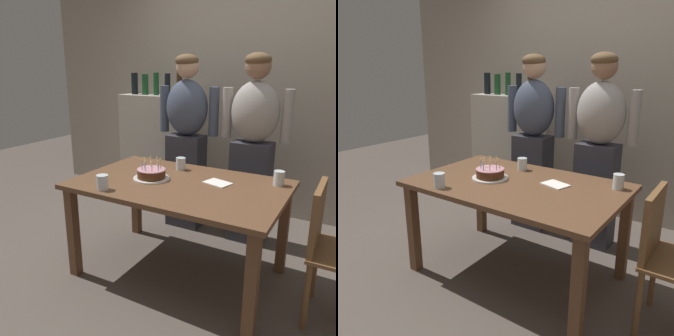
# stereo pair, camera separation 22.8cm
# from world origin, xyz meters

# --- Properties ---
(ground_plane) EXTENTS (10.00, 10.00, 0.00)m
(ground_plane) POSITION_xyz_m (0.00, 0.00, 0.00)
(ground_plane) COLOR #564C44
(back_wall) EXTENTS (5.20, 0.10, 2.60)m
(back_wall) POSITION_xyz_m (0.00, 1.55, 1.30)
(back_wall) COLOR #9E9384
(back_wall) RESTS_ON ground_plane
(dining_table) EXTENTS (1.50, 0.96, 0.74)m
(dining_table) POSITION_xyz_m (0.00, 0.00, 0.64)
(dining_table) COLOR brown
(dining_table) RESTS_ON ground_plane
(birthday_cake) EXTENTS (0.27, 0.27, 0.16)m
(birthday_cake) POSITION_xyz_m (-0.22, -0.03, 0.78)
(birthday_cake) COLOR white
(birthday_cake) RESTS_ON dining_table
(water_glass_near) EXTENTS (0.08, 0.08, 0.10)m
(water_glass_near) POSITION_xyz_m (-0.15, 0.30, 0.79)
(water_glass_near) COLOR silver
(water_glass_near) RESTS_ON dining_table
(water_glass_far) EXTENTS (0.08, 0.08, 0.11)m
(water_glass_far) POSITION_xyz_m (0.63, 0.29, 0.79)
(water_glass_far) COLOR silver
(water_glass_far) RESTS_ON dining_table
(water_glass_side) EXTENTS (0.08, 0.08, 0.10)m
(water_glass_side) POSITION_xyz_m (-0.38, -0.39, 0.79)
(water_glass_side) COLOR silver
(water_glass_side) RESTS_ON dining_table
(napkin_stack) EXTENTS (0.21, 0.18, 0.01)m
(napkin_stack) POSITION_xyz_m (0.25, 0.12, 0.74)
(napkin_stack) COLOR white
(napkin_stack) RESTS_ON dining_table
(person_man_bearded) EXTENTS (0.61, 0.27, 1.66)m
(person_man_bearded) POSITION_xyz_m (-0.36, 0.81, 0.87)
(person_man_bearded) COLOR #33333D
(person_man_bearded) RESTS_ON ground_plane
(person_woman_cardigan) EXTENTS (0.61, 0.27, 1.66)m
(person_woman_cardigan) POSITION_xyz_m (0.29, 0.81, 0.87)
(person_woman_cardigan) COLOR #33333D
(person_woman_cardigan) RESTS_ON ground_plane
(dining_chair) EXTENTS (0.42, 0.42, 0.87)m
(dining_chair) POSITION_xyz_m (1.03, 0.03, 0.52)
(dining_chair) COLOR brown
(dining_chair) RESTS_ON ground_plane
(shelf_cabinet) EXTENTS (0.88, 0.30, 1.52)m
(shelf_cabinet) POSITION_xyz_m (-1.02, 1.33, 0.63)
(shelf_cabinet) COLOR beige
(shelf_cabinet) RESTS_ON ground_plane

